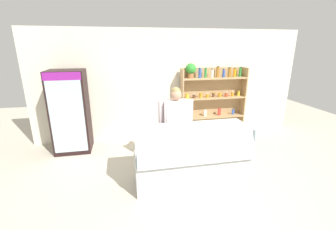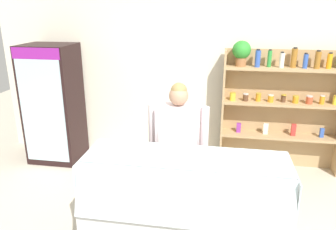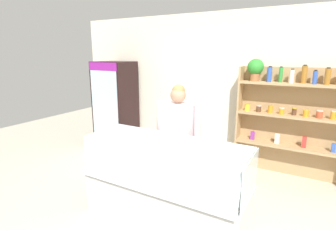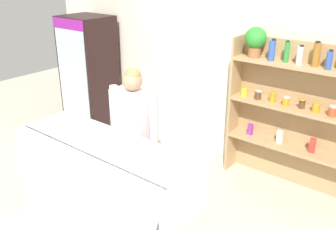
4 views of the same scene
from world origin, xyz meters
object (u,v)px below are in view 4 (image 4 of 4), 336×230
drinks_fridge (89,73)px  deli_display_case (106,204)px  shelving_unit (297,105)px  shop_clerk (134,126)px

drinks_fridge → deli_display_case: bearing=-37.7°
shelving_unit → shop_clerk: (-1.25, -1.41, -0.13)m
deli_display_case → shelving_unit: bearing=60.9°
deli_display_case → shop_clerk: (-0.14, 0.58, 0.62)m
deli_display_case → shop_clerk: bearing=103.9°
shelving_unit → deli_display_case: 2.39m
shelving_unit → deli_display_case: (-1.11, -1.99, -0.75)m
drinks_fridge → shelving_unit: (3.35, 0.25, 0.16)m
deli_display_case → shop_clerk: size_ratio=1.23×
drinks_fridge → shelving_unit: 3.37m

